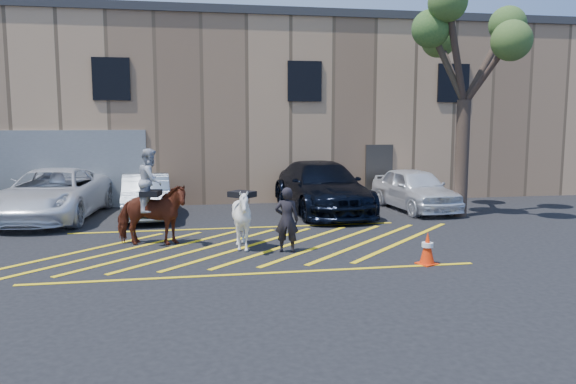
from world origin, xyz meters
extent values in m
plane|color=black|center=(0.00, 0.00, 0.00)|extent=(90.00, 90.00, 0.00)
imported|color=white|center=(-5.67, 4.76, 0.80)|extent=(3.23, 6.03, 1.61)
imported|color=#99A1A7|center=(-2.76, 4.60, 0.70)|extent=(1.78, 4.34, 1.40)
imported|color=black|center=(3.12, 4.61, 0.86)|extent=(2.73, 6.04, 1.72)
imported|color=white|center=(6.46, 4.48, 0.74)|extent=(2.08, 4.48, 1.48)
imported|color=black|center=(0.91, -1.00, 0.79)|extent=(0.66, 0.52, 1.57)
cube|color=tan|center=(0.00, 12.00, 3.50)|extent=(32.00, 10.00, 7.00)
cube|color=#2D2D30|center=(0.00, 12.00, 7.15)|extent=(32.20, 10.20, 0.30)
cube|color=black|center=(-4.00, 6.96, 4.60)|extent=(1.30, 0.08, 1.50)
cube|color=black|center=(3.00, 6.96, 4.60)|extent=(1.30, 0.08, 1.50)
cube|color=black|center=(9.00, 6.96, 4.60)|extent=(1.30, 0.08, 1.50)
cube|color=#38332D|center=(6.00, 6.96, 1.10)|extent=(1.10, 0.08, 2.20)
cube|color=yellow|center=(-4.20, -0.30, 0.01)|extent=(4.20, 4.20, 0.01)
cube|color=yellow|center=(-3.15, -0.30, 0.01)|extent=(4.20, 4.20, 0.01)
cube|color=yellow|center=(-2.10, -0.30, 0.01)|extent=(4.20, 4.20, 0.01)
cube|color=yellow|center=(-1.05, -0.30, 0.01)|extent=(4.20, 4.20, 0.01)
cube|color=yellow|center=(0.00, -0.30, 0.01)|extent=(4.20, 4.20, 0.01)
cube|color=yellow|center=(1.05, -0.30, 0.01)|extent=(4.20, 4.20, 0.01)
cube|color=yellow|center=(2.10, -0.30, 0.01)|extent=(4.20, 4.20, 0.01)
cube|color=yellow|center=(3.15, -0.30, 0.01)|extent=(4.20, 4.20, 0.01)
cube|color=yellow|center=(4.20, -0.30, 0.01)|extent=(4.20, 4.20, 0.01)
cube|color=yellow|center=(0.00, 2.20, 0.01)|extent=(9.50, 0.12, 0.01)
cube|color=yellow|center=(0.00, -2.80, 0.01)|extent=(9.50, 0.12, 0.01)
imported|color=#5F2416|center=(-2.33, 0.33, 0.78)|extent=(1.98, 1.18, 1.57)
imported|color=#A9AAB4|center=(-2.33, 0.33, 1.66)|extent=(0.74, 0.88, 1.60)
cube|color=black|center=(-2.33, 0.33, 1.33)|extent=(0.56, 0.64, 0.14)
imported|color=white|center=(-0.11, -0.55, 0.77)|extent=(1.86, 1.87, 1.54)
cube|color=black|center=(-0.11, -0.55, 1.37)|extent=(0.72, 0.72, 0.14)
cube|color=#F7360A|center=(3.75, -2.70, 0.01)|extent=(0.50, 0.50, 0.03)
cone|color=#F6300A|center=(3.75, -2.70, 0.38)|extent=(0.32, 0.32, 0.70)
cylinder|color=white|center=(3.75, -2.70, 0.44)|extent=(0.25, 0.25, 0.10)
cylinder|color=#49382C|center=(7.42, 2.97, 1.90)|extent=(0.44, 0.44, 3.80)
cylinder|color=#47332B|center=(8.20, 3.11, 4.97)|extent=(1.76, 0.51, 2.68)
cylinder|color=#413027|center=(7.34, 3.83, 4.80)|extent=(0.33, 1.88, 2.34)
cylinder|color=#4D3F2F|center=(6.81, 2.97, 4.85)|extent=(1.40, 0.20, 2.39)
cylinder|color=#4A372D|center=(7.76, 2.24, 4.59)|extent=(0.78, 1.62, 1.96)
cylinder|color=#423028|center=(6.95, 2.70, 5.20)|extent=(1.16, 0.77, 3.11)
sphere|color=#436C2E|center=(8.98, 3.25, 6.24)|extent=(1.20, 1.20, 1.20)
sphere|color=#547331|center=(7.27, 4.69, 5.91)|extent=(1.20, 1.20, 1.20)
sphere|color=#4C6E2F|center=(6.20, 2.97, 6.00)|extent=(1.20, 1.20, 1.20)
sphere|color=#4A652B|center=(8.10, 1.52, 5.48)|extent=(1.20, 1.20, 1.20)
sphere|color=#46672C|center=(6.47, 2.42, 6.71)|extent=(1.20, 1.20, 1.20)
camera|label=1|loc=(-1.40, -14.02, 3.16)|focal=35.00mm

